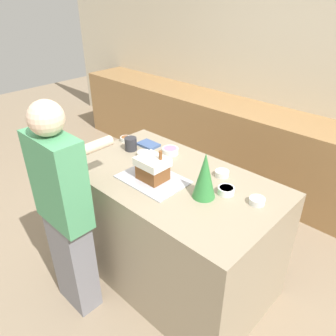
{
  "coord_description": "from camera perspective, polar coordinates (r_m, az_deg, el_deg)",
  "views": [
    {
      "loc": [
        1.31,
        -1.42,
        2.11
      ],
      "look_at": [
        -0.04,
        0.0,
        0.99
      ],
      "focal_mm": 35.0,
      "sensor_mm": 36.0,
      "label": 1
    }
  ],
  "objects": [
    {
      "name": "ground_plane",
      "position": [
        2.86,
        0.57,
        -17.79
      ],
      "size": [
        12.0,
        12.0,
        0.0
      ],
      "primitive_type": "plane",
      "color": "gray"
    },
    {
      "name": "wall_back",
      "position": [
        3.75,
        22.84,
        15.1
      ],
      "size": [
        8.0,
        0.05,
        2.6
      ],
      "color": "beige",
      "rests_on": "ground_plane"
    },
    {
      "name": "back_cabinet_block",
      "position": [
        3.75,
        18.4,
        1.9
      ],
      "size": [
        6.0,
        0.6,
        0.9
      ],
      "color": "#9E7547",
      "rests_on": "ground_plane"
    },
    {
      "name": "kitchen_island",
      "position": [
        2.54,
        0.62,
        -10.66
      ],
      "size": [
        1.52,
        0.88,
        0.93
      ],
      "color": "gray",
      "rests_on": "ground_plane"
    },
    {
      "name": "baking_tray",
      "position": [
        2.24,
        -2.66,
        -1.95
      ],
      "size": [
        0.45,
        0.32,
        0.01
      ],
      "color": "#B2B2BC",
      "rests_on": "kitchen_island"
    },
    {
      "name": "gingerbread_house",
      "position": [
        2.19,
        -2.7,
        0.01
      ],
      "size": [
        0.21,
        0.17,
        0.22
      ],
      "color": "brown",
      "rests_on": "baking_tray"
    },
    {
      "name": "decorative_tree",
      "position": [
        2.0,
        6.42,
        -1.33
      ],
      "size": [
        0.15,
        0.15,
        0.31
      ],
      "color": "#33843D",
      "rests_on": "kitchen_island"
    },
    {
      "name": "candy_bowl_behind_tray",
      "position": [
        2.56,
        0.39,
        3.04
      ],
      "size": [
        0.13,
        0.13,
        0.05
      ],
      "color": "white",
      "rests_on": "kitchen_island"
    },
    {
      "name": "candy_bowl_near_tray_left",
      "position": [
        2.11,
        10.09,
        -3.82
      ],
      "size": [
        0.11,
        0.11,
        0.04
      ],
      "color": "white",
      "rests_on": "kitchen_island"
    },
    {
      "name": "candy_bowl_far_left",
      "position": [
        2.3,
        9.39,
        -0.9
      ],
      "size": [
        0.1,
        0.1,
        0.04
      ],
      "color": "silver",
      "rests_on": "kitchen_island"
    },
    {
      "name": "candy_bowl_near_tray_right",
      "position": [
        2.8,
        -7.39,
        5.08
      ],
      "size": [
        0.09,
        0.09,
        0.04
      ],
      "color": "silver",
      "rests_on": "kitchen_island"
    },
    {
      "name": "candy_bowl_beside_tree",
      "position": [
        2.53,
        -4.23,
        2.49
      ],
      "size": [
        0.1,
        0.1,
        0.04
      ],
      "color": "white",
      "rests_on": "kitchen_island"
    },
    {
      "name": "candy_bowl_center_rear",
      "position": [
        2.07,
        15.26,
        -5.5
      ],
      "size": [
        0.1,
        0.1,
        0.04
      ],
      "color": "silver",
      "rests_on": "kitchen_island"
    },
    {
      "name": "cookbook",
      "position": [
        2.7,
        -3.42,
        4.1
      ],
      "size": [
        0.17,
        0.12,
        0.02
      ],
      "color": "#3F598C",
      "rests_on": "kitchen_island"
    },
    {
      "name": "mug",
      "position": [
        2.63,
        -6.5,
        4.19
      ],
      "size": [
        0.1,
        0.1,
        0.1
      ],
      "color": "#2D2D33",
      "rests_on": "kitchen_island"
    },
    {
      "name": "person",
      "position": [
        2.23,
        -17.45,
        -7.55
      ],
      "size": [
        0.41,
        0.51,
        1.56
      ],
      "color": "slate",
      "rests_on": "ground_plane"
    }
  ]
}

